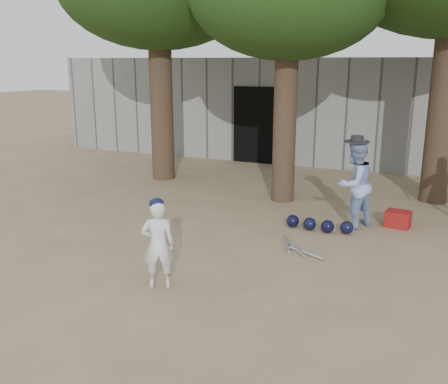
% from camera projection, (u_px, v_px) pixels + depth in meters
% --- Properties ---
extents(ground, '(70.00, 70.00, 0.00)m').
position_uv_depth(ground, '(159.00, 267.00, 7.28)').
color(ground, '#937C5E').
rests_on(ground, ground).
extents(boy_player, '(0.51, 0.45, 1.19)m').
position_uv_depth(boy_player, '(158.00, 245.00, 6.49)').
color(boy_player, silver).
rests_on(boy_player, ground).
extents(spectator_blue, '(0.91, 0.97, 1.59)m').
position_uv_depth(spectator_blue, '(354.00, 184.00, 8.82)').
color(spectator_blue, '#8DA7D9').
rests_on(spectator_blue, ground).
extents(red_bag, '(0.46, 0.38, 0.30)m').
position_uv_depth(red_bag, '(398.00, 219.00, 8.99)').
color(red_bag, maroon).
rests_on(red_bag, ground).
extents(back_building, '(16.00, 5.24, 3.00)m').
position_uv_depth(back_building, '(321.00, 106.00, 16.08)').
color(back_building, gray).
rests_on(back_building, ground).
extents(helmet_row, '(1.19, 0.30, 0.23)m').
position_uv_depth(helmet_row, '(319.00, 225.00, 8.78)').
color(helmet_row, black).
rests_on(helmet_row, ground).
extents(bat_pile, '(0.86, 0.76, 0.06)m').
position_uv_depth(bat_pile, '(296.00, 248.00, 7.92)').
color(bat_pile, silver).
rests_on(bat_pile, ground).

